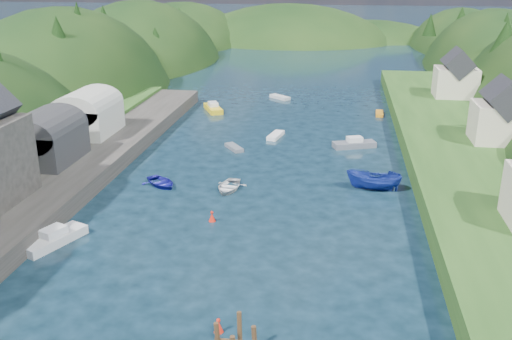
# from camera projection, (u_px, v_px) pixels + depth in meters

# --- Properties ---
(ground) EXTENTS (600.00, 600.00, 0.00)m
(ground) POSITION_uv_depth(u_px,v_px,m) (279.00, 145.00, 81.14)
(ground) COLOR black
(ground) RESTS_ON ground
(hillside_left) EXTENTS (44.00, 245.56, 52.00)m
(hillside_left) POSITION_uv_depth(u_px,v_px,m) (68.00, 136.00, 113.39)
(hillside_left) COLOR black
(hillside_left) RESTS_ON ground
(far_hills) EXTENTS (103.00, 68.00, 44.00)m
(far_hills) POSITION_uv_depth(u_px,v_px,m) (321.00, 70.00, 199.98)
(far_hills) COLOR black
(far_hills) RESTS_ON ground
(hill_trees) EXTENTS (91.04, 145.27, 12.72)m
(hill_trees) POSITION_uv_depth(u_px,v_px,m) (294.00, 51.00, 91.07)
(hill_trees) COLOR black
(hill_trees) RESTS_ON ground
(quay_left) EXTENTS (12.00, 110.00, 2.00)m
(quay_left) POSITION_uv_depth(u_px,v_px,m) (4.00, 214.00, 56.24)
(quay_left) COLOR #2D2B28
(quay_left) RESTS_ON ground
(boat_sheds) EXTENTS (7.00, 21.00, 7.50)m
(boat_sheds) POSITION_uv_depth(u_px,v_px,m) (68.00, 121.00, 72.74)
(boat_sheds) COLOR #2D2D30
(boat_sheds) RESTS_ON quay_left
(terrace_right) EXTENTS (16.00, 120.00, 2.40)m
(terrace_right) POSITION_uv_depth(u_px,v_px,m) (478.00, 169.00, 67.95)
(terrace_right) COLOR #234719
(terrace_right) RESTS_ON ground
(right_bank_cottages) EXTENTS (9.00, 59.24, 8.41)m
(right_bank_cottages) POSITION_uv_depth(u_px,v_px,m) (493.00, 115.00, 73.71)
(right_bank_cottages) COLOR beige
(right_bank_cottages) RESTS_ON terrace_right
(channel_buoy_near) EXTENTS (0.70, 0.70, 1.10)m
(channel_buoy_near) POSITION_uv_depth(u_px,v_px,m) (218.00, 326.00, 39.61)
(channel_buoy_near) COLOR red
(channel_buoy_near) RESTS_ON ground
(channel_buoy_far) EXTENTS (0.70, 0.70, 1.10)m
(channel_buoy_far) POSITION_uv_depth(u_px,v_px,m) (212.00, 217.00, 56.76)
(channel_buoy_far) COLOR red
(channel_buoy_far) RESTS_ON ground
(moored_boats) EXTENTS (34.97, 100.71, 2.41)m
(moored_boats) POSITION_uv_depth(u_px,v_px,m) (224.00, 223.00, 54.86)
(moored_boats) COLOR white
(moored_boats) RESTS_ON ground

